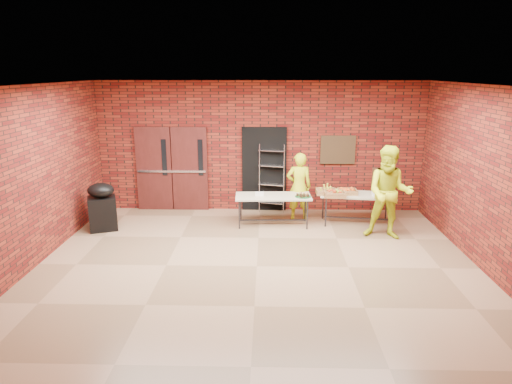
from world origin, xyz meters
TOP-DOWN VIEW (x-y plane):
  - room at (0.00, 0.00)m, footprint 8.08×7.08m
  - double_doors at (-2.20, 3.44)m, footprint 1.78×0.12m
  - dark_doorway at (0.10, 3.46)m, footprint 1.10×0.06m
  - bronze_plaque at (1.90, 3.45)m, footprint 0.85×0.04m
  - wire_rack at (0.29, 3.32)m, footprint 0.65×0.35m
  - table_left at (0.32, 2.29)m, footprint 1.73×0.78m
  - table_right at (2.25, 2.49)m, footprint 1.76×0.91m
  - basket_bananas at (1.53, 2.49)m, footprint 0.45×0.35m
  - basket_oranges at (2.01, 2.50)m, footprint 0.44×0.34m
  - basket_apples at (1.70, 2.28)m, footprint 0.48×0.37m
  - muffin_tray at (0.98, 2.21)m, footprint 0.36×0.36m
  - napkin_box at (0.01, 2.32)m, footprint 0.20×0.13m
  - coffee_dispenser at (2.84, 2.67)m, footprint 0.41×0.37m
  - cup_stack_front at (2.59, 2.38)m, footprint 0.09×0.09m
  - cup_stack_mid at (2.60, 2.30)m, footprint 0.09×0.09m
  - cup_stack_back at (2.62, 2.55)m, footprint 0.09×0.09m
  - covered_grill at (-3.45, 1.89)m, footprint 0.72×0.66m
  - volunteer_woman at (0.92, 2.73)m, footprint 0.60×0.41m
  - volunteer_man at (2.71, 1.54)m, footprint 1.11×0.97m

SIDE VIEW (x-z plane):
  - covered_grill at x=-3.45m, z-range 0.00..1.06m
  - table_right at x=2.25m, z-range 0.29..0.98m
  - table_left at x=0.32m, z-range 0.29..0.99m
  - napkin_box at x=0.01m, z-range 0.70..0.76m
  - muffin_tray at x=0.98m, z-range 0.69..0.78m
  - basket_oranges at x=2.01m, z-range 0.68..0.82m
  - basket_bananas at x=1.53m, z-range 0.68..0.82m
  - basket_apples at x=1.70m, z-range 0.68..0.83m
  - volunteer_woman at x=0.92m, z-range 0.00..1.60m
  - cup_stack_mid at x=2.60m, z-range 0.69..0.95m
  - cup_stack_back at x=2.62m, z-range 0.69..0.95m
  - cup_stack_front at x=2.59m, z-range 0.69..0.95m
  - wire_rack at x=0.29m, z-range 0.00..1.69m
  - coffee_dispenser at x=2.84m, z-range 0.69..1.23m
  - volunteer_man at x=2.71m, z-range 0.00..1.96m
  - dark_doorway at x=0.10m, z-range 0.00..2.10m
  - double_doors at x=-2.20m, z-range 0.00..2.10m
  - bronze_plaque at x=1.90m, z-range 1.20..1.90m
  - room at x=0.00m, z-range -0.04..3.24m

